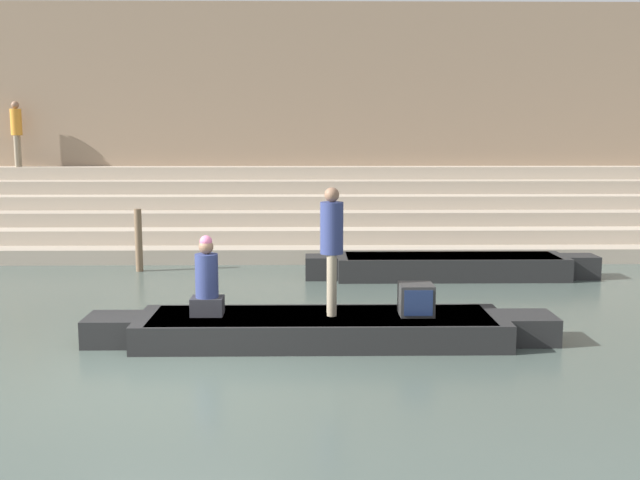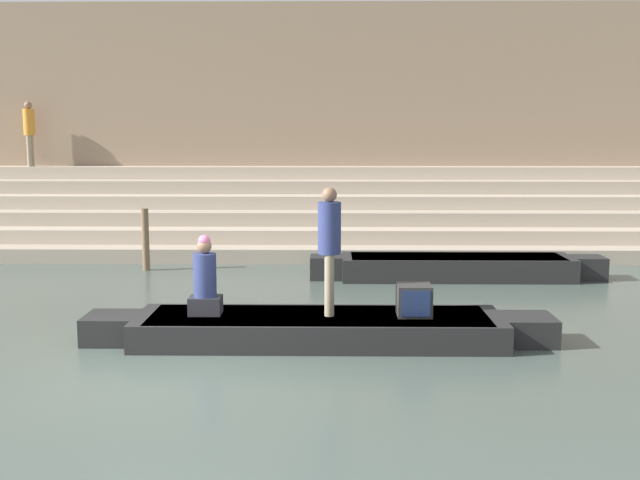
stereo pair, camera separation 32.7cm
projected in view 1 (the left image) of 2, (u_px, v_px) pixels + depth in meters
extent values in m
plane|color=#47544C|center=(167.00, 375.00, 9.17)|extent=(120.00, 120.00, 0.00)
cube|color=tan|center=(240.00, 243.00, 18.84)|extent=(36.00, 4.36, 0.33)
cube|color=#B2A28D|center=(241.00, 228.00, 19.16)|extent=(36.00, 3.64, 0.33)
cube|color=tan|center=(242.00, 214.00, 19.47)|extent=(36.00, 2.91, 0.33)
cube|color=#B2A28D|center=(243.00, 200.00, 19.78)|extent=(36.00, 2.18, 0.33)
cube|color=tan|center=(244.00, 186.00, 20.09)|extent=(36.00, 1.45, 0.33)
cube|color=#B2A28D|center=(245.00, 173.00, 20.40)|extent=(36.00, 0.73, 0.33)
cube|color=#937A60|center=(247.00, 122.00, 21.16)|extent=(34.20, 1.20, 6.44)
cube|color=brown|center=(247.00, 227.00, 20.96)|extent=(34.20, 0.12, 0.60)
cube|color=black|center=(321.00, 329.00, 10.58)|extent=(5.18, 1.35, 0.39)
cube|color=tan|center=(321.00, 317.00, 10.56)|extent=(4.76, 1.25, 0.05)
cube|color=black|center=(529.00, 328.00, 10.62)|extent=(0.72, 0.74, 0.39)
cube|color=black|center=(112.00, 329.00, 10.54)|extent=(0.72, 0.74, 0.39)
cylinder|color=olive|center=(269.00, 309.00, 11.32)|extent=(2.25, 0.04, 0.04)
cylinder|color=gray|center=(331.00, 283.00, 10.64)|extent=(0.14, 0.14, 0.87)
cylinder|color=gray|center=(332.00, 285.00, 10.46)|extent=(0.14, 0.14, 0.87)
cylinder|color=navy|center=(332.00, 228.00, 10.44)|extent=(0.32, 0.32, 0.73)
sphere|color=#8C664C|center=(332.00, 195.00, 10.37)|extent=(0.21, 0.21, 0.21)
cube|color=#28282D|center=(207.00, 306.00, 10.56)|extent=(0.45, 0.36, 0.25)
cylinder|color=navy|center=(207.00, 276.00, 10.50)|extent=(0.32, 0.32, 0.62)
sphere|color=#8C664C|center=(206.00, 247.00, 10.44)|extent=(0.21, 0.21, 0.21)
sphere|color=pink|center=(206.00, 242.00, 10.43)|extent=(0.18, 0.18, 0.18)
cube|color=#2D2D2D|center=(416.00, 299.00, 10.56)|extent=(0.48, 0.47, 0.44)
cube|color=navy|center=(418.00, 303.00, 10.33)|extent=(0.40, 0.02, 0.36)
cube|color=black|center=(451.00, 267.00, 15.21)|extent=(4.63, 1.13, 0.46)
cube|color=#993328|center=(451.00, 257.00, 15.18)|extent=(4.26, 1.03, 0.05)
cube|color=black|center=(580.00, 266.00, 15.25)|extent=(0.65, 0.62, 0.46)
cube|color=black|center=(321.00, 267.00, 15.17)|extent=(0.65, 0.62, 0.46)
cylinder|color=brown|center=(139.00, 240.00, 15.89)|extent=(0.15, 0.15, 1.34)
cylinder|color=gray|center=(19.00, 151.00, 20.31)|extent=(0.12, 0.12, 0.85)
cylinder|color=gray|center=(17.00, 151.00, 20.15)|extent=(0.12, 0.12, 0.85)
cylinder|color=orange|center=(16.00, 122.00, 20.11)|extent=(0.29, 0.29, 0.71)
sphere|color=#8C664C|center=(15.00, 105.00, 20.05)|extent=(0.20, 0.20, 0.20)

